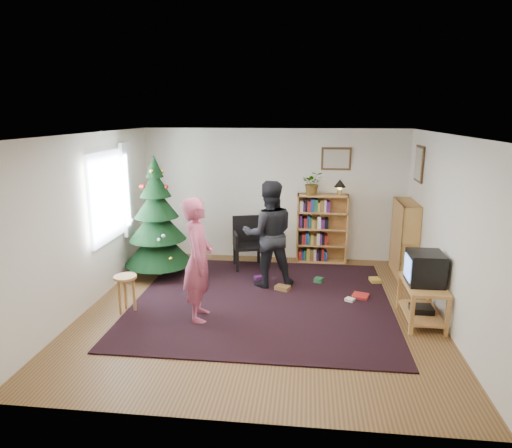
# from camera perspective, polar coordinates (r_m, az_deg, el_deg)

# --- Properties ---
(floor) EXTENTS (5.00, 5.00, 0.00)m
(floor) POSITION_cam_1_polar(r_m,az_deg,el_deg) (6.74, 0.55, -10.60)
(floor) COLOR brown
(floor) RESTS_ON ground
(ceiling) EXTENTS (5.00, 5.00, 0.00)m
(ceiling) POSITION_cam_1_polar(r_m,az_deg,el_deg) (6.15, 0.60, 11.16)
(ceiling) COLOR white
(ceiling) RESTS_ON wall_back
(wall_back) EXTENTS (5.00, 0.02, 2.50)m
(wall_back) POSITION_cam_1_polar(r_m,az_deg,el_deg) (8.76, 2.26, 3.69)
(wall_back) COLOR silver
(wall_back) RESTS_ON floor
(wall_front) EXTENTS (5.00, 0.02, 2.50)m
(wall_front) POSITION_cam_1_polar(r_m,az_deg,el_deg) (3.97, -3.19, -8.89)
(wall_front) COLOR silver
(wall_front) RESTS_ON floor
(wall_left) EXTENTS (0.02, 5.00, 2.50)m
(wall_left) POSITION_cam_1_polar(r_m,az_deg,el_deg) (7.03, -20.15, 0.34)
(wall_left) COLOR silver
(wall_left) RESTS_ON floor
(wall_right) EXTENTS (0.02, 5.00, 2.50)m
(wall_right) POSITION_cam_1_polar(r_m,az_deg,el_deg) (6.57, 22.83, -0.80)
(wall_right) COLOR silver
(wall_right) RESTS_ON floor
(rug) EXTENTS (3.80, 3.60, 0.02)m
(rug) POSITION_cam_1_polar(r_m,az_deg,el_deg) (7.01, 0.81, -9.52)
(rug) COLOR black
(rug) RESTS_ON floor
(window_pane) EXTENTS (0.04, 1.20, 1.40)m
(window_pane) POSITION_cam_1_polar(r_m,az_deg,el_deg) (7.50, -18.08, 3.25)
(window_pane) COLOR silver
(window_pane) RESTS_ON wall_left
(curtain) EXTENTS (0.06, 0.35, 1.60)m
(curtain) POSITION_cam_1_polar(r_m,az_deg,el_deg) (8.11, -15.81, 4.16)
(curtain) COLOR silver
(curtain) RESTS_ON wall_left
(picture_back) EXTENTS (0.55, 0.03, 0.42)m
(picture_back) POSITION_cam_1_polar(r_m,az_deg,el_deg) (8.64, 10.00, 8.03)
(picture_back) COLOR #4C3319
(picture_back) RESTS_ON wall_back
(picture_right) EXTENTS (0.03, 0.50, 0.60)m
(picture_right) POSITION_cam_1_polar(r_m,az_deg,el_deg) (8.11, 19.74, 7.09)
(picture_right) COLOR #4C3319
(picture_right) RESTS_ON wall_right
(christmas_tree) EXTENTS (1.16, 1.16, 2.10)m
(christmas_tree) POSITION_cam_1_polar(r_m,az_deg,el_deg) (7.99, -12.23, -0.33)
(christmas_tree) COLOR #3F2816
(christmas_tree) RESTS_ON rug
(bookshelf_back) EXTENTS (0.95, 0.30, 1.30)m
(bookshelf_back) POSITION_cam_1_polar(r_m,az_deg,el_deg) (8.71, 8.25, -0.45)
(bookshelf_back) COLOR #BE8D44
(bookshelf_back) RESTS_ON floor
(bookshelf_right) EXTENTS (0.30, 0.95, 1.30)m
(bookshelf_right) POSITION_cam_1_polar(r_m,az_deg,el_deg) (8.35, 18.07, -1.61)
(bookshelf_right) COLOR #BE8D44
(bookshelf_right) RESTS_ON floor
(tv_stand) EXTENTS (0.50, 0.89, 0.55)m
(tv_stand) POSITION_cam_1_polar(r_m,az_deg,el_deg) (6.65, 20.06, -8.78)
(tv_stand) COLOR #BE8D44
(tv_stand) RESTS_ON floor
(crt_tv) EXTENTS (0.45, 0.49, 0.43)m
(crt_tv) POSITION_cam_1_polar(r_m,az_deg,el_deg) (6.50, 20.35, -5.19)
(crt_tv) COLOR black
(crt_tv) RESTS_ON tv_stand
(armchair) EXTENTS (0.63, 0.64, 0.94)m
(armchair) POSITION_cam_1_polar(r_m,az_deg,el_deg) (8.37, -0.89, -2.03)
(armchair) COLOR black
(armchair) RESTS_ON rug
(stool) EXTENTS (0.32, 0.32, 0.54)m
(stool) POSITION_cam_1_polar(r_m,az_deg,el_deg) (6.77, -15.99, -7.22)
(stool) COLOR #BE8D44
(stool) RESTS_ON floor
(person_standing) EXTENTS (0.48, 0.67, 1.71)m
(person_standing) POSITION_cam_1_polar(r_m,az_deg,el_deg) (6.20, -7.22, -4.45)
(person_standing) COLOR #AB445D
(person_standing) RESTS_ON rug
(person_by_chair) EXTENTS (0.96, 0.81, 1.74)m
(person_by_chair) POSITION_cam_1_polar(r_m,az_deg,el_deg) (7.34, 1.61, -1.30)
(person_by_chair) COLOR black
(person_by_chair) RESTS_ON rug
(potted_plant) EXTENTS (0.42, 0.37, 0.43)m
(potted_plant) POSITION_cam_1_polar(r_m,az_deg,el_deg) (8.54, 7.09, 5.12)
(potted_plant) COLOR gray
(potted_plant) RESTS_ON bookshelf_back
(table_lamp) EXTENTS (0.22, 0.22, 0.29)m
(table_lamp) POSITION_cam_1_polar(r_m,az_deg,el_deg) (8.56, 10.45, 4.90)
(table_lamp) COLOR #A57F33
(table_lamp) RESTS_ON bookshelf_back
(floor_clutter) EXTENTS (2.16, 1.08, 0.08)m
(floor_clutter) POSITION_cam_1_polar(r_m,az_deg,el_deg) (7.48, 9.03, -7.90)
(floor_clutter) COLOR #A51E19
(floor_clutter) RESTS_ON rug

